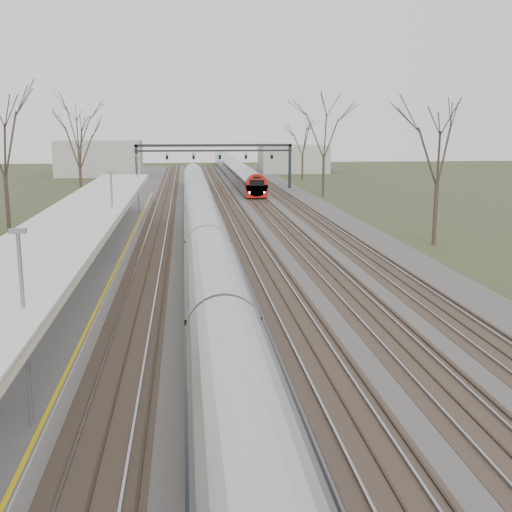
{
  "coord_description": "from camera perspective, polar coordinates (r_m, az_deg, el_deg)",
  "views": [
    {
      "loc": [
        -3.69,
        -1.67,
        8.47
      ],
      "look_at": [
        -0.2,
        29.92,
        2.0
      ],
      "focal_mm": 45.0,
      "sensor_mm": 36.0,
      "label": 1
    }
  ],
  "objects": [
    {
      "name": "signal_gantry",
      "position": [
        86.82,
        -3.72,
        9.13
      ],
      "size": [
        21.0,
        0.59,
        6.08
      ],
      "color": "black",
      "rests_on": "ground"
    },
    {
      "name": "train_far",
      "position": [
        111.12,
        -2.08,
        7.89
      ],
      "size": [
        2.62,
        75.21,
        3.05
      ],
      "color": "#A1A4AA",
      "rests_on": "ground"
    },
    {
      "name": "tree_east_far",
      "position": [
        47.13,
        15.98,
        9.63
      ],
      "size": [
        5.0,
        5.0,
        10.3
      ],
      "color": "#2D231C",
      "rests_on": "ground"
    },
    {
      "name": "platform",
      "position": [
        40.33,
        -13.81,
        -0.23
      ],
      "size": [
        3.5,
        69.0,
        1.0
      ],
      "primitive_type": "cube",
      "color": "#9E9B93",
      "rests_on": "ground"
    },
    {
      "name": "train_near",
      "position": [
        50.58,
        -4.9,
        3.52
      ],
      "size": [
        2.62,
        90.21,
        3.05
      ],
      "color": "#A1A4AA",
      "rests_on": "ground"
    },
    {
      "name": "track_bed",
      "position": [
        57.42,
        -2.29,
        3.08
      ],
      "size": [
        24.0,
        160.0,
        0.22
      ],
      "color": "#474442",
      "rests_on": "ground"
    },
    {
      "name": "canopy",
      "position": [
        35.36,
        -15.0,
        3.73
      ],
      "size": [
        4.1,
        50.0,
        3.11
      ],
      "color": "slate",
      "rests_on": "platform"
    },
    {
      "name": "tree_west_far",
      "position": [
        51.42,
        -21.67,
        10.21
      ],
      "size": [
        5.5,
        5.5,
        11.33
      ],
      "color": "#2D231C",
      "rests_on": "ground"
    }
  ]
}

